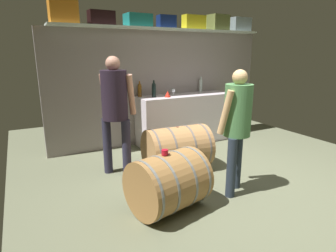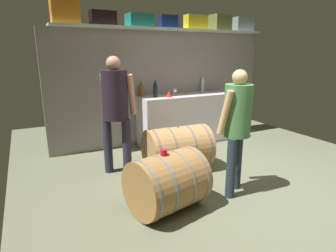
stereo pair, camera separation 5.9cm
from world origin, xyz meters
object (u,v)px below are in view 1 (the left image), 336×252
object	(u,v)px
toolcase_yellow	(194,22)
work_cabinet	(185,119)
toolcase_orange	(63,12)
red_funnel	(168,94)
toolcase_black	(101,18)
toolcase_teal	(138,20)
toolcase_navy	(166,22)
visitor_tasting	(237,120)
toolcase_olive	(218,23)
wine_glass	(173,91)
wine_bottle_clear	(201,85)
wine_bottle_dark	(154,90)
wine_barrel_far	(177,148)
tasting_cup	(165,152)
wine_bottle_amber	(140,90)
winemaker_pouring	(115,104)
wine_barrel_near	(168,182)
toolcase_grey	(241,25)

from	to	relation	value
toolcase_yellow	work_cabinet	size ratio (longest dim) A/B	0.23
toolcase_orange	red_funnel	xyz separation A→B (m)	(1.64, -0.29, -1.33)
toolcase_black	toolcase_teal	size ratio (longest dim) A/B	0.94
toolcase_navy	visitor_tasting	distance (m)	2.62
toolcase_navy	toolcase_olive	bearing A→B (deg)	4.00
work_cabinet	wine_glass	distance (m)	0.63
toolcase_navy	wine_glass	xyz separation A→B (m)	(0.04, -0.20, -1.22)
toolcase_yellow	wine_bottle_clear	distance (m)	1.21
wine_bottle_dark	wine_barrel_far	world-z (taller)	wine_bottle_dark
toolcase_olive	visitor_tasting	distance (m)	2.98
wine_bottle_dark	tasting_cup	bearing A→B (deg)	-112.42
toolcase_black	wine_bottle_dark	world-z (taller)	toolcase_black
wine_bottle_amber	winemaker_pouring	bearing A→B (deg)	-127.67
toolcase_yellow	wine_barrel_near	world-z (taller)	toolcase_yellow
toolcase_navy	work_cabinet	xyz separation A→B (m)	(0.31, -0.19, -1.79)
toolcase_teal	tasting_cup	world-z (taller)	toolcase_teal
toolcase_navy	toolcase_olive	world-z (taller)	toolcase_olive
wine_bottle_amber	toolcase_teal	bearing A→B (deg)	-108.74
toolcase_yellow	wine_glass	world-z (taller)	toolcase_yellow
tasting_cup	winemaker_pouring	xyz separation A→B (m)	(-0.15, 1.21, 0.34)
toolcase_black	toolcase_olive	bearing A→B (deg)	-3.02
toolcase_olive	wine_bottle_clear	world-z (taller)	toolcase_olive
wine_bottle_amber	red_funnel	size ratio (longest dim) A/B	2.46
wine_glass	visitor_tasting	xyz separation A→B (m)	(-0.27, -2.05, -0.09)
toolcase_navy	wine_barrel_near	xyz separation A→B (m)	(-1.16, -2.24, -1.93)
wine_barrel_near	toolcase_grey	bearing A→B (deg)	25.43
wine_bottle_clear	tasting_cup	distance (m)	3.03
winemaker_pouring	visitor_tasting	size ratio (longest dim) A/B	1.09
toolcase_black	red_funnel	bearing A→B (deg)	-18.31
toolcase_yellow	winemaker_pouring	size ratio (longest dim) A/B	0.26
toolcase_grey	wine_glass	xyz separation A→B (m)	(-1.72, -0.20, -1.25)
red_funnel	wine_barrel_far	world-z (taller)	red_funnel
toolcase_black	wine_barrel_far	world-z (taller)	toolcase_black
toolcase_orange	work_cabinet	size ratio (longest dim) A/B	0.22
wine_bottle_amber	wine_barrel_near	bearing A→B (deg)	-105.13
wine_bottle_clear	tasting_cup	bearing A→B (deg)	-131.61
toolcase_grey	winemaker_pouring	distance (m)	3.50
toolcase_yellow	wine_bottle_dark	distance (m)	1.53
toolcase_navy	tasting_cup	xyz separation A→B (m)	(-1.20, -2.24, -1.57)
toolcase_navy	visitor_tasting	bearing A→B (deg)	-91.97
toolcase_olive	visitor_tasting	xyz separation A→B (m)	(-1.40, -2.26, -1.35)
toolcase_yellow	wine_barrel_far	size ratio (longest dim) A/B	0.45
winemaker_pouring	tasting_cup	bearing A→B (deg)	-38.54
wine_bottle_clear	visitor_tasting	size ratio (longest dim) A/B	0.20
wine_bottle_amber	wine_glass	bearing A→B (deg)	-19.62
wine_barrel_far	winemaker_pouring	world-z (taller)	winemaker_pouring
toolcase_orange	tasting_cup	size ratio (longest dim) A/B	5.68
toolcase_black	wine_barrel_far	distance (m)	2.43
red_funnel	visitor_tasting	distance (m)	1.97
toolcase_yellow	toolcase_navy	bearing A→B (deg)	179.39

